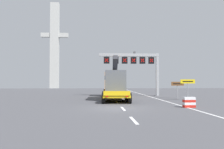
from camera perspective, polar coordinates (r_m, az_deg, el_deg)
ground at (r=19.33m, az=0.98°, el=-8.48°), size 112.00×112.00×0.00m
lane_markings at (r=44.00m, az=-0.84°, el=-4.70°), size 0.20×64.12×0.01m
edge_line_right at (r=32.15m, az=10.40°, el=-5.76°), size 0.20×63.00×0.01m
overhead_lane_gantry at (r=35.41m, az=6.19°, el=3.11°), size 9.53×0.90×6.91m
heavy_haul_truck_yellow at (r=30.58m, az=0.54°, el=-2.27°), size 3.48×14.14×5.30m
exit_sign_yellow at (r=28.71m, az=18.47°, el=-2.31°), size 1.77×0.15×2.51m
tourist_info_sign_brown at (r=31.44m, az=16.15°, el=-2.69°), size 1.72×0.15×2.22m
crash_barrier_striped at (r=20.99m, az=18.79°, el=-6.62°), size 1.02×0.55×0.90m
bridge_pylon_distant at (r=79.47m, az=-14.21°, el=7.36°), size 9.00×2.00×28.81m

